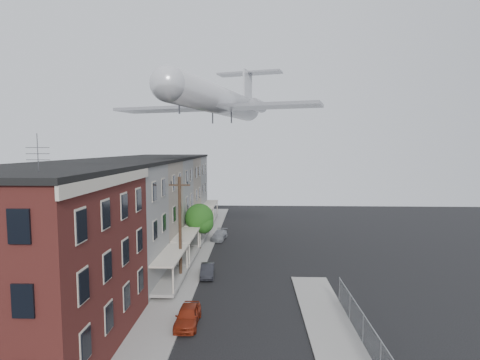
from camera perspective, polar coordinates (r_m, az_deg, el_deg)
The scene contains 15 objects.
sidewalk_left at distance 39.25m, azimuth -7.16°, elevation -11.92°, with size 3.00×62.00×0.12m, color gray.
curb_left at distance 39.05m, azimuth -5.01°, elevation -11.98°, with size 0.15×62.00×0.14m, color gray.
corner_building at distance 24.51m, azimuth -29.54°, elevation -10.55°, with size 10.31×12.30×12.15m.
row_house_a at distance 32.74m, azimuth -20.72°, elevation -6.48°, with size 11.98×7.00×10.30m.
row_house_b at distance 39.17m, azimuth -16.76°, elevation -4.52°, with size 11.98×7.00×10.30m.
row_house_c at distance 45.77m, azimuth -13.94°, elevation -3.10°, with size 11.98×7.00×10.30m.
row_house_d at distance 52.48m, azimuth -11.84°, elevation -2.03°, with size 11.98×7.00×10.30m.
row_house_e at distance 59.25m, azimuth -10.22°, elevation -1.21°, with size 11.98×7.00×10.30m.
chainlink_fence at distance 21.83m, azimuth 20.65°, elevation -23.98°, with size 0.06×18.06×1.90m.
utility_pole at distance 32.39m, azimuth -9.12°, elevation -7.16°, with size 1.80×0.26×9.00m.
street_tree at distance 42.17m, azimuth -6.05°, elevation -5.98°, with size 3.22×3.20×5.20m.
car_near at distance 25.92m, azimuth -7.96°, elevation -19.79°, with size 1.45×3.61×1.23m, color maroon.
car_mid at distance 34.30m, azimuth -5.00°, elevation -13.57°, with size 1.16×3.33×1.10m, color black.
car_far at distance 47.07m, azimuth -3.18°, elevation -8.39°, with size 1.57×3.87×1.12m, color gray.
airplane at distance 40.71m, azimuth -2.95°, elevation 11.98°, with size 21.77×24.90×7.19m.
Camera 1 is at (0.60, -13.06, 11.46)m, focal length 28.00 mm.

